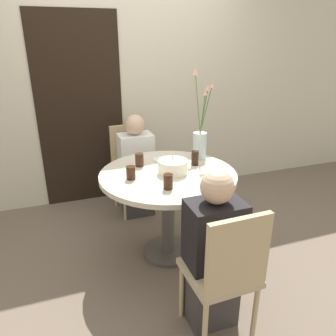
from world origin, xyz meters
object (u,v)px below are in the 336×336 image
(chair_left_flank, at_px, (226,269))
(drink_glass_0, at_px, (195,158))
(drink_glass_1, at_px, (139,160))
(side_plate, at_px, (164,160))
(birthday_cake, at_px, (173,167))
(drink_glass_3, at_px, (168,182))
(person_woman, at_px, (213,256))
(drink_glass_2, at_px, (131,173))
(flower_vase, at_px, (200,139))
(chair_right_flank, at_px, (131,163))
(person_guest, at_px, (136,169))

(chair_left_flank, height_order, drink_glass_0, chair_left_flank)
(chair_left_flank, distance_m, drink_glass_1, 1.22)
(chair_left_flank, height_order, side_plate, chair_left_flank)
(birthday_cake, bearing_deg, drink_glass_1, 132.42)
(birthday_cake, xyz_separation_m, drink_glass_3, (-0.13, -0.27, 0.00))
(drink_glass_3, xyz_separation_m, person_woman, (0.12, -0.50, -0.31))
(birthday_cake, height_order, drink_glass_0, birthday_cake)
(chair_left_flank, xyz_separation_m, drink_glass_2, (-0.34, 0.92, 0.29))
(drink_glass_0, bearing_deg, flower_vase, 53.89)
(birthday_cake, height_order, drink_glass_2, birthday_cake)
(chair_right_flank, bearing_deg, birthday_cake, -88.02)
(chair_left_flank, height_order, drink_glass_1, chair_left_flank)
(drink_glass_0, height_order, person_woman, person_woman)
(birthday_cake, xyz_separation_m, side_plate, (0.03, 0.30, -0.05))
(side_plate, distance_m, drink_glass_1, 0.26)
(birthday_cake, xyz_separation_m, drink_glass_1, (-0.21, 0.23, 0.00))
(chair_right_flank, bearing_deg, person_guest, -90.00)
(chair_right_flank, xyz_separation_m, person_guest, (0.01, -0.16, -0.02))
(drink_glass_0, bearing_deg, person_guest, 116.25)
(flower_vase, relative_size, drink_glass_0, 6.22)
(side_plate, xyz_separation_m, drink_glass_0, (0.21, -0.20, 0.06))
(chair_left_flank, bearing_deg, chair_right_flank, -88.15)
(chair_right_flank, bearing_deg, drink_glass_2, -108.23)
(person_woman, bearing_deg, flower_vase, 70.52)
(chair_right_flank, relative_size, drink_glass_1, 8.39)
(drink_glass_0, distance_m, drink_glass_2, 0.59)
(chair_left_flank, relative_size, drink_glass_3, 8.29)
(birthday_cake, height_order, drink_glass_1, birthday_cake)
(drink_glass_2, relative_size, drink_glass_3, 0.92)
(person_guest, bearing_deg, drink_glass_0, -63.75)
(chair_right_flank, height_order, drink_glass_1, chair_right_flank)
(birthday_cake, distance_m, side_plate, 0.31)
(chair_right_flank, bearing_deg, drink_glass_0, -72.51)
(flower_vase, height_order, person_guest, flower_vase)
(flower_vase, bearing_deg, birthday_cake, -143.77)
(chair_right_flank, xyz_separation_m, drink_glass_0, (0.36, -0.86, 0.30))
(drink_glass_3, height_order, person_guest, person_guest)
(side_plate, bearing_deg, birthday_cake, -95.12)
(chair_right_flank, xyz_separation_m, chair_left_flank, (0.11, -1.89, 0.00))
(chair_left_flank, distance_m, birthday_cake, 0.98)
(birthday_cake, relative_size, side_plate, 1.27)
(chair_right_flank, height_order, birthday_cake, chair_right_flank)
(drink_glass_3, distance_m, person_guest, 1.11)
(chair_left_flank, relative_size, flower_vase, 1.21)
(chair_right_flank, height_order, drink_glass_0, chair_right_flank)
(person_guest, bearing_deg, drink_glass_2, -106.38)
(chair_left_flank, xyz_separation_m, drink_glass_1, (-0.20, 1.16, 0.30))
(chair_right_flank, xyz_separation_m, person_woman, (0.11, -1.73, -0.02))
(chair_left_flank, xyz_separation_m, person_woman, (-0.00, 0.16, -0.02))
(chair_right_flank, bearing_deg, side_plate, -82.46)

